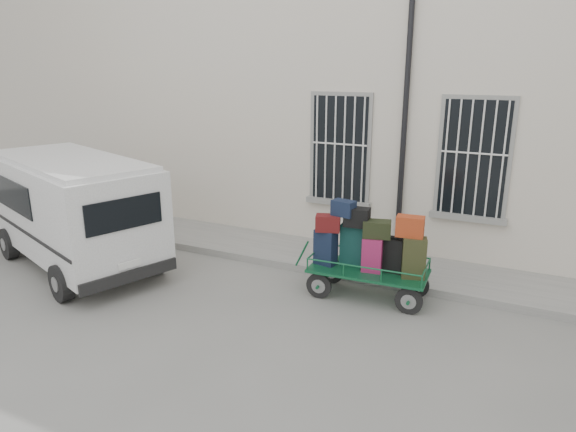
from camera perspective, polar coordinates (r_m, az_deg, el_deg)
The scene contains 5 objects.
ground at distance 8.92m, azimuth 1.07°, elevation -9.93°, with size 80.00×80.00×0.00m, color slate.
building at distance 13.22m, azimuth 11.46°, elevation 11.94°, with size 24.00×5.15×6.00m.
sidewalk at distance 10.75m, azimuth 6.04°, elevation -4.84°, with size 24.00×1.70×0.15m, color gray.
luggage_cart at distance 8.99m, azimuth 8.90°, elevation -3.79°, with size 2.41×1.02×1.72m.
van at distance 11.07m, azimuth -22.74°, elevation 1.11°, with size 4.77×3.24×2.23m.
Camera 1 is at (3.35, -7.26, 3.95)m, focal length 32.00 mm.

